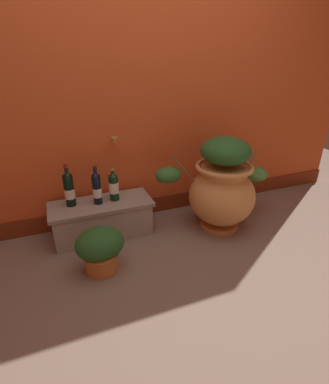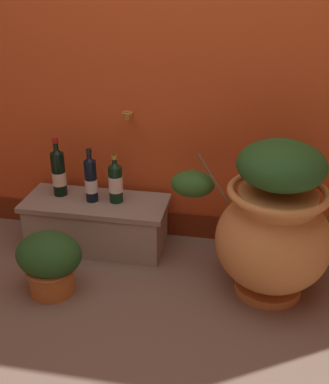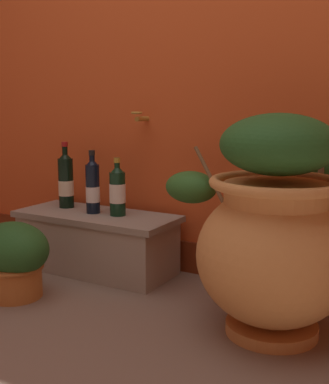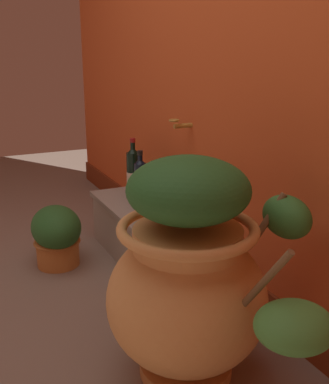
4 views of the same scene
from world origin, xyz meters
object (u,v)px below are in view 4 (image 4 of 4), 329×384
wine_bottle_middle (140,182)px  terracotta_urn (191,276)px  wine_bottle_right (133,171)px  wine_bottle_left (153,190)px  potted_shrub (57,234)px

wine_bottle_middle → terracotta_urn: bearing=-13.4°
terracotta_urn → wine_bottle_middle: bearing=166.6°
terracotta_urn → wine_bottle_right: size_ratio=3.07×
wine_bottle_right → wine_bottle_middle: bearing=-11.4°
wine_bottle_left → wine_bottle_right: 0.35m
wine_bottle_middle → potted_shrub: 0.53m
terracotta_urn → wine_bottle_left: size_ratio=3.74×
wine_bottle_left → terracotta_urn: bearing=-16.4°
terracotta_urn → wine_bottle_left: (-0.87, 0.26, 0.04)m
potted_shrub → wine_bottle_middle: bearing=80.6°
wine_bottle_middle → wine_bottle_right: bearing=168.6°
wine_bottle_left → wine_bottle_middle: (-0.14, -0.02, 0.01)m
wine_bottle_right → wine_bottle_left: bearing=-4.4°
wine_bottle_left → wine_bottle_middle: bearing=-173.7°
wine_bottle_middle → wine_bottle_left: bearing=6.3°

